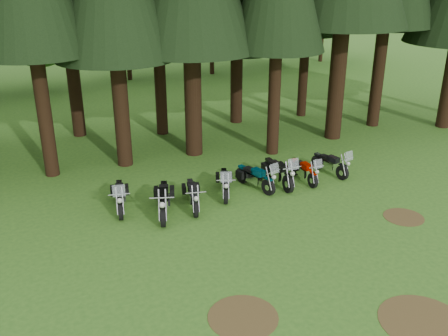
{
  "coord_description": "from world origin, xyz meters",
  "views": [
    {
      "loc": [
        -7.59,
        -11.09,
        8.23
      ],
      "look_at": [
        -0.4,
        5.0,
        1.0
      ],
      "focal_mm": 40.0,
      "sensor_mm": 36.0,
      "label": 1
    }
  ],
  "objects_px": {
    "motorcycle_6": "(304,171)",
    "motorcycle_3": "(225,184)",
    "motorcycle_1": "(164,201)",
    "motorcycle_4": "(255,178)",
    "motorcycle_7": "(330,164)",
    "motorcycle_5": "(278,173)",
    "motorcycle_0": "(120,198)",
    "motorcycle_2": "(193,196)"
  },
  "relations": [
    {
      "from": "motorcycle_6",
      "to": "motorcycle_3",
      "type": "bearing_deg",
      "value": 179.82
    },
    {
      "from": "motorcycle_1",
      "to": "motorcycle_4",
      "type": "xyz_separation_m",
      "value": [
        3.94,
        0.6,
        -0.05
      ]
    },
    {
      "from": "motorcycle_3",
      "to": "motorcycle_7",
      "type": "xyz_separation_m",
      "value": [
        4.87,
        0.06,
        -0.02
      ]
    },
    {
      "from": "motorcycle_5",
      "to": "motorcycle_7",
      "type": "distance_m",
      "value": 2.51
    },
    {
      "from": "motorcycle_1",
      "to": "motorcycle_3",
      "type": "distance_m",
      "value": 2.68
    },
    {
      "from": "motorcycle_1",
      "to": "motorcycle_4",
      "type": "height_order",
      "value": "motorcycle_4"
    },
    {
      "from": "motorcycle_0",
      "to": "motorcycle_1",
      "type": "distance_m",
      "value": 1.65
    },
    {
      "from": "motorcycle_6",
      "to": "motorcycle_1",
      "type": "bearing_deg",
      "value": -173.93
    },
    {
      "from": "motorcycle_0",
      "to": "motorcycle_4",
      "type": "height_order",
      "value": "motorcycle_0"
    },
    {
      "from": "motorcycle_0",
      "to": "motorcycle_2",
      "type": "xyz_separation_m",
      "value": [
        2.45,
        -0.88,
        -0.03
      ]
    },
    {
      "from": "motorcycle_4",
      "to": "motorcycle_5",
      "type": "xyz_separation_m",
      "value": [
        1.04,
        -0.01,
        0.04
      ]
    },
    {
      "from": "motorcycle_5",
      "to": "motorcycle_1",
      "type": "bearing_deg",
      "value": -171.12
    },
    {
      "from": "motorcycle_3",
      "to": "motorcycle_6",
      "type": "height_order",
      "value": "motorcycle_3"
    },
    {
      "from": "motorcycle_5",
      "to": "motorcycle_6",
      "type": "relative_size",
      "value": 1.17
    },
    {
      "from": "motorcycle_0",
      "to": "motorcycle_6",
      "type": "distance_m",
      "value": 7.43
    },
    {
      "from": "motorcycle_6",
      "to": "motorcycle_7",
      "type": "height_order",
      "value": "motorcycle_7"
    },
    {
      "from": "motorcycle_3",
      "to": "motorcycle_6",
      "type": "bearing_deg",
      "value": 19.53
    },
    {
      "from": "motorcycle_1",
      "to": "motorcycle_2",
      "type": "distance_m",
      "value": 1.14
    },
    {
      "from": "motorcycle_3",
      "to": "motorcycle_4",
      "type": "distance_m",
      "value": 1.32
    },
    {
      "from": "motorcycle_0",
      "to": "motorcycle_3",
      "type": "distance_m",
      "value": 3.96
    },
    {
      "from": "motorcycle_5",
      "to": "motorcycle_6",
      "type": "xyz_separation_m",
      "value": [
        1.11,
        -0.13,
        -0.07
      ]
    },
    {
      "from": "motorcycle_0",
      "to": "motorcycle_5",
      "type": "bearing_deg",
      "value": 8.57
    },
    {
      "from": "motorcycle_0",
      "to": "motorcycle_1",
      "type": "relative_size",
      "value": 0.95
    },
    {
      "from": "motorcycle_1",
      "to": "motorcycle_5",
      "type": "distance_m",
      "value": 5.01
    },
    {
      "from": "motorcycle_2",
      "to": "motorcycle_3",
      "type": "bearing_deg",
      "value": 31.51
    },
    {
      "from": "motorcycle_2",
      "to": "motorcycle_6",
      "type": "distance_m",
      "value": 4.97
    },
    {
      "from": "motorcycle_1",
      "to": "motorcycle_7",
      "type": "bearing_deg",
      "value": 24.03
    },
    {
      "from": "motorcycle_6",
      "to": "motorcycle_7",
      "type": "relative_size",
      "value": 0.98
    },
    {
      "from": "motorcycle_1",
      "to": "motorcycle_6",
      "type": "bearing_deg",
      "value": 23.53
    },
    {
      "from": "motorcycle_6",
      "to": "motorcycle_2",
      "type": "bearing_deg",
      "value": -174.13
    },
    {
      "from": "motorcycle_7",
      "to": "motorcycle_0",
      "type": "bearing_deg",
      "value": 167.3
    },
    {
      "from": "motorcycle_0",
      "to": "motorcycle_4",
      "type": "distance_m",
      "value": 5.27
    },
    {
      "from": "motorcycle_3",
      "to": "motorcycle_6",
      "type": "relative_size",
      "value": 1.04
    },
    {
      "from": "motorcycle_0",
      "to": "motorcycle_2",
      "type": "distance_m",
      "value": 2.6
    },
    {
      "from": "motorcycle_3",
      "to": "motorcycle_7",
      "type": "bearing_deg",
      "value": 22.1
    },
    {
      "from": "motorcycle_1",
      "to": "motorcycle_5",
      "type": "height_order",
      "value": "motorcycle_5"
    },
    {
      "from": "motorcycle_0",
      "to": "motorcycle_7",
      "type": "distance_m",
      "value": 8.81
    },
    {
      "from": "motorcycle_6",
      "to": "motorcycle_0",
      "type": "bearing_deg",
      "value": 177.71
    },
    {
      "from": "motorcycle_4",
      "to": "motorcycle_5",
      "type": "relative_size",
      "value": 0.91
    },
    {
      "from": "motorcycle_2",
      "to": "motorcycle_6",
      "type": "xyz_separation_m",
      "value": [
        4.96,
        0.36,
        -0.02
      ]
    },
    {
      "from": "motorcycle_1",
      "to": "motorcycle_7",
      "type": "distance_m",
      "value": 7.51
    },
    {
      "from": "motorcycle_2",
      "to": "motorcycle_1",
      "type": "bearing_deg",
      "value": -160.97
    }
  ]
}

